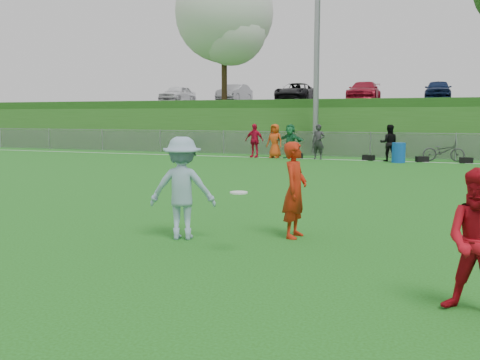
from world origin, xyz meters
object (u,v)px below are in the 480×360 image
at_px(bicycle, 444,151).
at_px(player_blue, 182,188).
at_px(player_red_left, 295,190).
at_px(recycling_bin, 399,153).
at_px(frisbee, 239,193).

bearing_deg(bicycle, player_blue, 166.53).
xyz_separation_m(player_red_left, bicycle, (2.47, 17.51, -0.35)).
bearing_deg(player_red_left, player_blue, 117.43).
height_order(player_red_left, recycling_bin, player_red_left).
distance_m(player_red_left, recycling_bin, 16.07).
distance_m(player_red_left, player_blue, 1.94).
height_order(player_red_left, frisbee, player_red_left).
bearing_deg(player_red_left, recycling_bin, 1.99).
height_order(player_blue, recycling_bin, player_blue).
height_order(player_blue, bicycle, player_blue).
height_order(frisbee, bicycle, frisbee).
relative_size(player_blue, bicycle, 0.96).
bearing_deg(frisbee, bicycle, 81.12).
distance_m(player_blue, bicycle, 18.78).
bearing_deg(bicycle, frisbee, 170.73).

